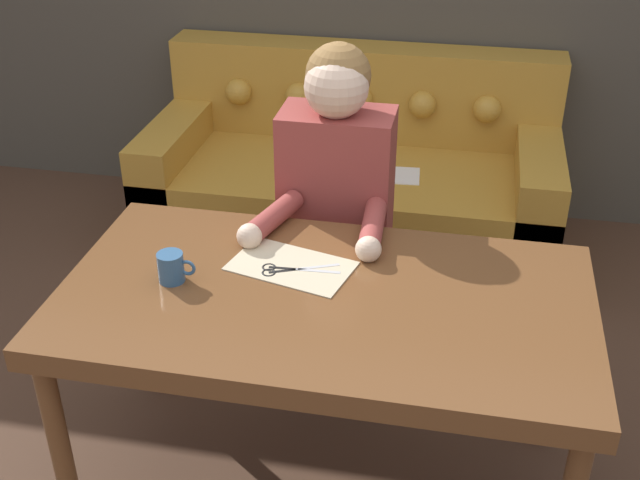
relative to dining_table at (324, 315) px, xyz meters
The scene contains 7 objects.
ground_plane 0.69m from the dining_table, 161.25° to the left, with size 16.00×16.00×0.00m, color #4C3323.
dining_table is the anchor object (origin of this frame).
couch 1.70m from the dining_table, 96.19° to the left, with size 1.92×0.91×0.90m.
person 0.59m from the dining_table, 97.31° to the left, with size 0.45×0.57×1.30m.
pattern_paper_main 0.19m from the dining_table, 135.80° to the left, with size 0.40×0.29×0.00m.
scissors 0.18m from the dining_table, 144.12° to the left, with size 0.24×0.11×0.01m.
mug 0.46m from the dining_table, behind, with size 0.11×0.08×0.09m.
Camera 1 is at (0.43, -1.87, 2.04)m, focal length 45.00 mm.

